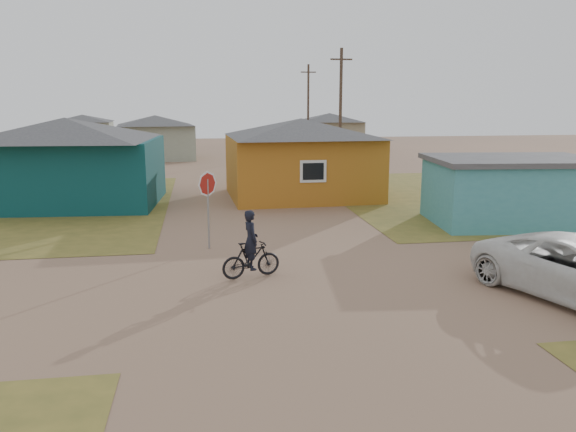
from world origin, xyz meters
name	(u,v)px	position (x,y,z in m)	size (l,w,h in m)	color
ground	(302,289)	(0.00, 0.00, 0.00)	(120.00, 120.00, 0.00)	#926D54
grass_ne	(522,194)	(14.00, 13.00, 0.01)	(20.00, 18.00, 0.00)	olive
house_teal	(68,160)	(-8.50, 13.50, 2.05)	(8.93, 7.08, 4.00)	#0A383B
house_yellow	(301,157)	(2.50, 14.00, 2.00)	(7.72, 6.76, 3.90)	#AF681B
shed_turquoise	(512,190)	(9.50, 6.50, 1.31)	(6.71, 4.93, 2.60)	teal
house_pale_west	(156,137)	(-6.00, 34.00, 1.86)	(7.04, 6.15, 3.60)	gray
house_beige_east	(329,131)	(10.00, 40.00, 1.86)	(6.95, 6.05, 3.60)	gray
house_pale_north	(83,131)	(-14.00, 46.00, 1.75)	(6.28, 5.81, 3.40)	gray
utility_pole_near	(340,110)	(6.50, 22.00, 4.14)	(1.40, 0.20, 8.00)	#49372B
utility_pole_far	(308,108)	(7.50, 38.00, 4.14)	(1.40, 0.20, 8.00)	#49372B
stop_sign	(208,192)	(-2.28, 4.43, 1.87)	(0.78, 0.37, 2.55)	gray
cyclist	(251,253)	(-1.20, 1.18, 0.68)	(1.72, 0.88, 1.87)	black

